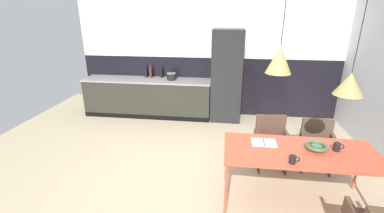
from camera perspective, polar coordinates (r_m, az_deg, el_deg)
ground_plane at (r=3.81m, az=0.00°, el=-17.91°), size 8.15×8.15×0.00m
back_wall_splashback_dark at (r=6.30m, az=3.73°, el=4.57°), size 6.09×0.12×1.35m
back_wall_panel_upper at (r=6.08m, az=4.03°, el=16.97°), size 6.09×0.12×1.35m
kitchen_counter at (r=6.28m, az=-9.61°, el=2.03°), size 2.98×0.63×0.88m
refrigerator_column at (r=5.85m, az=7.58°, el=6.60°), size 0.67×0.60×2.02m
dining_table at (r=3.51m, az=22.63°, el=-9.56°), size 1.86×0.82×0.75m
armchair_far_side at (r=4.28m, az=17.00°, el=-6.15°), size 0.52×0.50×0.82m
armchair_facing_counter at (r=4.52m, az=25.72°, el=-6.33°), size 0.54×0.53×0.77m
fruit_bowl at (r=3.57m, az=25.62°, el=-7.90°), size 0.27×0.27×0.07m
open_book at (r=3.53m, az=15.44°, el=-7.59°), size 0.31×0.23×0.02m
mug_white_ceramic at (r=3.66m, az=29.18°, el=-7.72°), size 0.13×0.08×0.10m
mug_short_terracotta at (r=3.17m, az=21.24°, el=-10.75°), size 0.12×0.07×0.10m
cooking_pot at (r=6.01m, az=-4.55°, el=6.59°), size 0.21×0.21×0.18m
bottle_spice_small at (r=6.26m, az=-9.07°, el=7.45°), size 0.07×0.07×0.31m
bottle_wine_green at (r=6.23m, az=-6.73°, el=7.38°), size 0.06×0.06×0.29m
bottle_vinegar_dark at (r=6.35m, az=-10.05°, el=7.42°), size 0.07×0.07×0.28m
pendant_lamp_over_table_near at (r=3.08m, az=18.58°, el=9.70°), size 0.29×0.29×0.97m
pendant_lamp_over_table_far at (r=3.27m, az=31.25°, el=4.24°), size 0.30×0.30×1.17m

